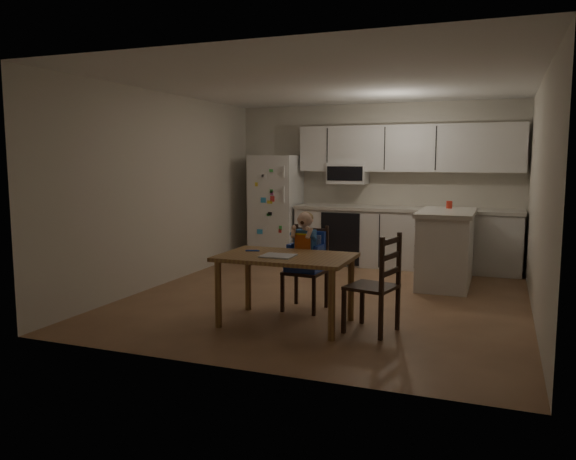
{
  "coord_description": "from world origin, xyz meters",
  "views": [
    {
      "loc": [
        1.89,
        -6.31,
        1.63
      ],
      "look_at": [
        -0.29,
        -0.62,
        0.87
      ],
      "focal_mm": 35.0,
      "sensor_mm": 36.0,
      "label": 1
    }
  ],
  "objects_px": {
    "refrigerator": "(276,208)",
    "kitchen_island": "(446,248)",
    "chair_side": "(381,278)",
    "red_cup": "(449,205)",
    "dining_table": "(286,265)",
    "chair_booster": "(307,250)"
  },
  "relations": [
    {
      "from": "chair_side",
      "to": "red_cup",
      "type": "bearing_deg",
      "value": -174.16
    },
    {
      "from": "kitchen_island",
      "to": "red_cup",
      "type": "height_order",
      "value": "red_cup"
    },
    {
      "from": "red_cup",
      "to": "kitchen_island",
      "type": "bearing_deg",
      "value": -88.92
    },
    {
      "from": "dining_table",
      "to": "chair_side",
      "type": "height_order",
      "value": "chair_side"
    },
    {
      "from": "refrigerator",
      "to": "chair_side",
      "type": "bearing_deg",
      "value": -54.11
    },
    {
      "from": "red_cup",
      "to": "chair_booster",
      "type": "xyz_separation_m",
      "value": [
        -1.3,
        -2.15,
        -0.38
      ]
    },
    {
      "from": "dining_table",
      "to": "chair_booster",
      "type": "bearing_deg",
      "value": 89.7
    },
    {
      "from": "red_cup",
      "to": "chair_side",
      "type": "relative_size",
      "value": 0.11
    },
    {
      "from": "red_cup",
      "to": "chair_side",
      "type": "distance_m",
      "value": 2.81
    },
    {
      "from": "refrigerator",
      "to": "chair_side",
      "type": "distance_m",
      "value": 4.13
    },
    {
      "from": "refrigerator",
      "to": "red_cup",
      "type": "bearing_deg",
      "value": -12.1
    },
    {
      "from": "kitchen_island",
      "to": "chair_side",
      "type": "height_order",
      "value": "kitchen_island"
    },
    {
      "from": "dining_table",
      "to": "chair_booster",
      "type": "xyz_separation_m",
      "value": [
        0.0,
        0.61,
        0.05
      ]
    },
    {
      "from": "refrigerator",
      "to": "kitchen_island",
      "type": "xyz_separation_m",
      "value": [
        2.78,
        -0.96,
        -0.36
      ]
    },
    {
      "from": "chair_side",
      "to": "refrigerator",
      "type": "bearing_deg",
      "value": -130.72
    },
    {
      "from": "refrigerator",
      "to": "red_cup",
      "type": "distance_m",
      "value": 2.85
    },
    {
      "from": "dining_table",
      "to": "kitchen_island",
      "type": "bearing_deg",
      "value": 61.39
    },
    {
      "from": "kitchen_island",
      "to": "chair_booster",
      "type": "height_order",
      "value": "chair_booster"
    },
    {
      "from": "chair_booster",
      "to": "chair_side",
      "type": "distance_m",
      "value": 1.11
    },
    {
      "from": "chair_side",
      "to": "kitchen_island",
      "type": "bearing_deg",
      "value": -175.46
    },
    {
      "from": "kitchen_island",
      "to": "dining_table",
      "type": "relative_size",
      "value": 1.02
    },
    {
      "from": "refrigerator",
      "to": "red_cup",
      "type": "xyz_separation_m",
      "value": [
        2.78,
        -0.6,
        0.18
      ]
    }
  ]
}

